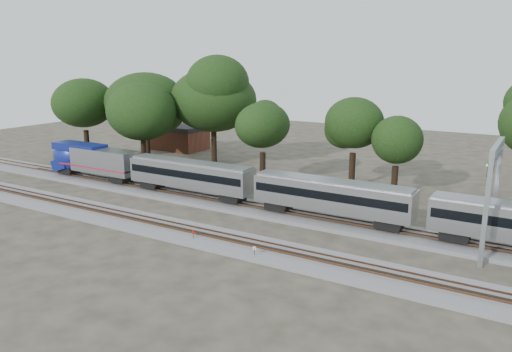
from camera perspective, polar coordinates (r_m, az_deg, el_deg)
The scene contains 16 objects.
ground at distance 53.25m, azimuth -7.53°, elevation -4.87°, with size 160.00×160.00×0.00m, color #383328.
track_far at distance 57.78m, azimuth -3.86°, elevation -3.09°, with size 160.00×5.00×0.73m.
track_near at distance 50.29m, azimuth -10.36°, elevation -5.85°, with size 160.00×5.00×0.73m.
train at distance 50.79m, azimuth 8.77°, elevation -2.17°, with size 86.44×2.97×4.39m.
switch_stand_red at distance 46.50m, azimuth -7.20°, elevation -6.66°, with size 0.36×0.13×1.14m.
switch_stand_white at distance 42.42m, azimuth -0.18°, elevation -8.57°, with size 0.37×0.07×1.15m.
switch_lever at distance 45.34m, azimuth -5.04°, elevation -7.92°, with size 0.50×0.30×0.30m, color #512D19.
signal_gantry at distance 46.63m, azimuth 25.58°, elevation 0.26°, with size 0.67×7.96×9.68m.
brick_building at distance 92.85m, azimuth -8.67°, elevation 4.39°, with size 9.40×6.74×4.44m.
tree_0 at distance 84.52m, azimuth -19.08°, elevation 7.89°, with size 9.66×9.66×13.62m.
tree_1 at distance 80.72m, azimuth -12.51°, elevation 8.23°, with size 9.89×9.89×13.94m.
tree_2 at distance 74.41m, azimuth -12.95°, elevation 7.18°, with size 9.09×9.09×12.82m.
tree_3 at distance 75.82m, azimuth -4.92°, elevation 8.64°, with size 10.50×10.50×14.80m.
tree_4 at distance 65.41m, azimuth 0.78°, elevation 5.82°, with size 8.09×8.09×11.41m.
tree_5 at distance 64.94m, azimuth 11.15°, elevation 5.97°, with size 8.60×8.60×12.13m.
tree_6 at distance 61.86m, azimuth 15.83°, elevation 3.98°, with size 7.13×7.13×10.05m.
Camera 1 is at (31.61, -39.48, 16.65)m, focal length 35.00 mm.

